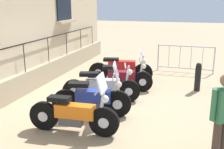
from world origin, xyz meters
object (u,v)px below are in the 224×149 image
motorcycle_blue (92,99)px  motorcycle_red (121,69)px  crowd_barrier (185,58)px  motorcycle_silver (101,88)px  bollard (198,77)px  motorcycle_maroon (121,78)px  motorcycle_orange (74,114)px  pedestrian_standing (223,115)px

motorcycle_blue → motorcycle_red: bearing=91.6°
motorcycle_blue → crowd_barrier: bearing=68.6°
motorcycle_silver → bollard: motorcycle_silver is taller
motorcycle_silver → motorcycle_maroon: motorcycle_maroon is taller
motorcycle_orange → motorcycle_red: 3.94m
motorcycle_maroon → motorcycle_red: 0.99m
bollard → pedestrian_standing: (0.36, -4.02, 0.45)m
motorcycle_maroon → bollard: size_ratio=2.22×
pedestrian_standing → motorcycle_maroon: bearing=128.6°
motorcycle_red → pedestrian_standing: size_ratio=1.36×
motorcycle_blue → bollard: motorcycle_blue is taller
motorcycle_blue → crowd_barrier: size_ratio=0.88×
motorcycle_maroon → bollard: motorcycle_maroon is taller
motorcycle_orange → bollard: 4.46m
motorcycle_maroon → crowd_barrier: bearing=58.9°
pedestrian_standing → motorcycle_blue: bearing=155.7°
motorcycle_maroon → motorcycle_red: bearing=104.4°
motorcycle_orange → crowd_barrier: motorcycle_orange is taller
motorcycle_red → crowd_barrier: size_ratio=1.01×
bollard → motorcycle_red: bearing=174.5°
motorcycle_silver → crowd_barrier: (2.08, 4.03, 0.17)m
motorcycle_red → motorcycle_silver: bearing=-90.7°
motorcycle_blue → crowd_barrier: 5.41m
motorcycle_orange → motorcycle_blue: (0.05, 0.94, 0.02)m
motorcycle_orange → motorcycle_blue: bearing=87.1°
motorcycle_orange → motorcycle_silver: 1.95m
crowd_barrier → pedestrian_standing: 6.36m
motorcycle_maroon → bollard: 2.39m
motorcycle_red → crowd_barrier: (2.06, 2.04, 0.12)m
motorcycle_maroon → motorcycle_red: size_ratio=0.91×
motorcycle_silver → bollard: bearing=34.4°
motorcycle_orange → pedestrian_standing: size_ratio=1.24×
crowd_barrier → bollard: bearing=-78.4°
motorcycle_orange → motorcycle_maroon: bearing=86.0°
motorcycle_orange → bollard: motorcycle_orange is taller
motorcycle_silver → motorcycle_red: 1.99m
crowd_barrier → pedestrian_standing: (0.83, -6.30, 0.33)m
motorcycle_orange → motorcycle_red: size_ratio=0.91×
motorcycle_orange → motorcycle_blue: motorcycle_orange is taller
crowd_barrier → motorcycle_orange: bearing=-108.7°
motorcycle_maroon → motorcycle_red: motorcycle_maroon is taller
motorcycle_blue → motorcycle_silver: size_ratio=0.90×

